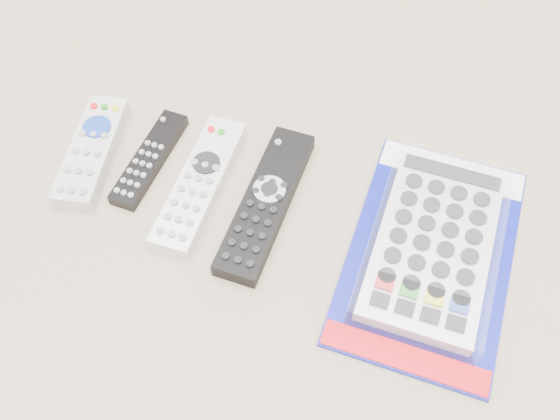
% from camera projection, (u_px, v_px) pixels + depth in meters
% --- Properties ---
extents(remote_small_grey, '(0.07, 0.17, 0.03)m').
position_uv_depth(remote_small_grey, '(92.00, 151.00, 0.79)').
color(remote_small_grey, '#AFAFB1').
rests_on(remote_small_grey, ground).
extents(remote_slim_black, '(0.05, 0.16, 0.02)m').
position_uv_depth(remote_slim_black, '(149.00, 159.00, 0.79)').
color(remote_slim_black, black).
rests_on(remote_slim_black, ground).
extents(remote_silver_dvd, '(0.07, 0.21, 0.02)m').
position_uv_depth(remote_silver_dvd, '(199.00, 184.00, 0.77)').
color(remote_silver_dvd, silver).
rests_on(remote_silver_dvd, ground).
extents(remote_large_black, '(0.08, 0.22, 0.02)m').
position_uv_depth(remote_large_black, '(266.00, 203.00, 0.75)').
color(remote_large_black, black).
rests_on(remote_large_black, ground).
extents(jumbo_remote_packaged, '(0.21, 0.32, 0.04)m').
position_uv_depth(jumbo_remote_packaged, '(434.00, 244.00, 0.71)').
color(jumbo_remote_packaged, '#0D1495').
rests_on(jumbo_remote_packaged, ground).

